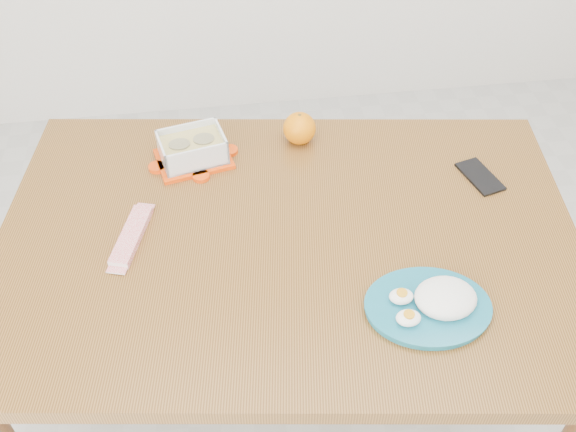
{
  "coord_description": "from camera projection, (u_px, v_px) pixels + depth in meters",
  "views": [
    {
      "loc": [
        -0.32,
        -0.86,
        1.81
      ],
      "look_at": [
        -0.18,
        0.14,
        0.81
      ],
      "focal_mm": 40.0,
      "sensor_mm": 36.0,
      "label": 1
    }
  ],
  "objects": [
    {
      "name": "orange_fruit",
      "position": [
        299.0,
        128.0,
        1.68
      ],
      "size": [
        0.09,
        0.09,
        0.09
      ],
      "primitive_type": "sphere",
      "color": "orange",
      "rests_on": "dining_table"
    },
    {
      "name": "smartphone",
      "position": [
        480.0,
        177.0,
        1.6
      ],
      "size": [
        0.1,
        0.14,
        0.01
      ],
      "primitive_type": "cube",
      "rotation": [
        0.0,
        0.0,
        0.26
      ],
      "color": "black",
      "rests_on": "dining_table"
    },
    {
      "name": "rice_plate",
      "position": [
        434.0,
        302.0,
        1.3
      ],
      "size": [
        0.28,
        0.28,
        0.07
      ],
      "rotation": [
        0.0,
        0.0,
        -0.09
      ],
      "color": "#176981",
      "rests_on": "dining_table"
    },
    {
      "name": "dining_table",
      "position": [
        288.0,
        260.0,
        1.52
      ],
      "size": [
        1.44,
        1.06,
        0.75
      ],
      "rotation": [
        0.0,
        0.0,
        -0.14
      ],
      "color": "brown",
      "rests_on": "ground"
    },
    {
      "name": "food_container",
      "position": [
        193.0,
        149.0,
        1.62
      ],
      "size": [
        0.21,
        0.17,
        0.08
      ],
      "rotation": [
        0.0,
        0.0,
        0.22
      ],
      "color": "#EB4107",
      "rests_on": "dining_table"
    },
    {
      "name": "candy_bar",
      "position": [
        131.0,
        236.0,
        1.45
      ],
      "size": [
        0.1,
        0.19,
        0.02
      ],
      "primitive_type": "cube",
      "rotation": [
        0.0,
        0.0,
        1.28
      ],
      "color": "red",
      "rests_on": "dining_table"
    }
  ]
}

